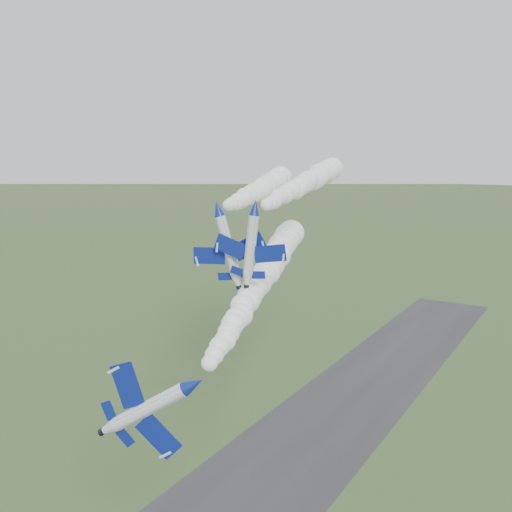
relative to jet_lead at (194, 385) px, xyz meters
The scene contains 7 objects.
runway 48.96m from the jet_lead, 107.54° to the left, with size 24.00×260.00×0.04m, color #2C2C2F.
jet_lead is the anchor object (origin of this frame).
smoke_trail_jet_lead 36.49m from the jet_lead, 110.41° to the left, with size 5.52×66.96×5.52m, color silver, non-canonical shape.
jet_pair_left 31.16m from the jet_lead, 120.19° to the left, with size 10.55×12.61×3.93m.
smoke_trail_jet_pair_left 60.21m from the jet_lead, 114.80° to the left, with size 5.15×55.37×5.15m, color silver, non-canonical shape.
jet_pair_right 29.55m from the jet_lead, 108.39° to the left, with size 10.42×12.27×3.10m.
smoke_trail_jet_pair_right 58.72m from the jet_lead, 105.73° to the left, with size 4.87×55.41×4.87m, color silver, non-canonical shape.
Camera 1 is at (43.51, -46.90, 53.10)m, focal length 40.00 mm.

